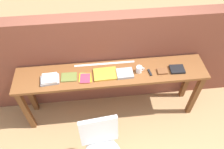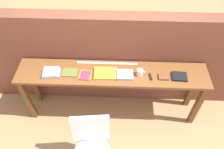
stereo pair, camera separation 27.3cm
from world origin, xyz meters
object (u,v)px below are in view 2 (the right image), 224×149
at_px(magazine_cycling, 70,72).
at_px(book_open_centre, 106,73).
at_px(book_stack_leftmost, 51,72).
at_px(leather_journal_brown, 164,77).
at_px(multitool_folded, 151,77).
at_px(book_repair_rightmost, 179,77).
at_px(pamphlet_pile_colourful, 85,75).
at_px(mug, 140,72).
at_px(chair_white_moulded, 91,145).

height_order(magazine_cycling, book_open_centre, book_open_centre).
bearing_deg(book_stack_leftmost, leather_journal_brown, -0.20).
xyz_separation_m(book_stack_leftmost, magazine_cycling, (0.23, 0.03, -0.02)).
distance_m(multitool_folded, book_repair_rightmost, 0.36).
distance_m(pamphlet_pile_colourful, mug, 0.70).
xyz_separation_m(book_open_centre, multitool_folded, (0.57, -0.03, -0.00)).
bearing_deg(multitool_folded, leather_journal_brown, 0.01).
relative_size(book_open_centre, book_repair_rightmost, 1.62).
distance_m(book_stack_leftmost, pamphlet_pile_colourful, 0.44).
xyz_separation_m(book_stack_leftmost, book_open_centre, (0.70, 0.03, -0.02)).
bearing_deg(leather_journal_brown, book_repair_rightmost, 3.99).
xyz_separation_m(mug, book_repair_rightmost, (0.50, -0.02, -0.03)).
xyz_separation_m(magazine_cycling, pamphlet_pile_colourful, (0.20, -0.03, -0.00)).
distance_m(multitool_folded, leather_journal_brown, 0.17).
distance_m(book_stack_leftmost, magazine_cycling, 0.24).
distance_m(magazine_cycling, leather_journal_brown, 1.20).
bearing_deg(multitool_folded, book_open_centre, 176.59).
distance_m(book_stack_leftmost, leather_journal_brown, 1.44).
distance_m(book_stack_leftmost, mug, 1.14).
bearing_deg(mug, chair_white_moulded, -125.19).
distance_m(mug, leather_journal_brown, 0.31).
height_order(chair_white_moulded, mug, mug).
height_order(multitool_folded, leather_journal_brown, leather_journal_brown).
bearing_deg(mug, pamphlet_pile_colourful, -177.26).
distance_m(chair_white_moulded, book_stack_leftmost, 1.03).
xyz_separation_m(pamphlet_pile_colourful, mug, (0.70, 0.03, 0.04)).
bearing_deg(book_open_centre, multitool_folded, -5.42).
relative_size(chair_white_moulded, book_repair_rightmost, 4.82).
bearing_deg(book_repair_rightmost, magazine_cycling, -178.40).
height_order(mug, leather_journal_brown, mug).
height_order(chair_white_moulded, leather_journal_brown, leather_journal_brown).
xyz_separation_m(book_stack_leftmost, book_repair_rightmost, (1.64, 0.01, -0.01)).
relative_size(book_stack_leftmost, multitool_folded, 2.20).
distance_m(pamphlet_pile_colourful, book_open_centre, 0.26).
bearing_deg(book_stack_leftmost, pamphlet_pile_colourful, -0.18).
bearing_deg(book_stack_leftmost, chair_white_moulded, -53.45).
height_order(pamphlet_pile_colourful, book_open_centre, book_open_centre).
height_order(book_stack_leftmost, multitool_folded, book_stack_leftmost).
distance_m(mug, book_repair_rightmost, 0.50).
height_order(mug, multitool_folded, mug).
bearing_deg(multitool_folded, chair_white_moulded, -132.50).
relative_size(book_stack_leftmost, book_repair_rightmost, 1.31).
distance_m(chair_white_moulded, pamphlet_pile_colourful, 0.86).
distance_m(pamphlet_pile_colourful, multitool_folded, 0.84).
bearing_deg(book_repair_rightmost, book_open_centre, -178.79).
relative_size(book_open_centre, leather_journal_brown, 2.30).
height_order(book_stack_leftmost, mug, mug).
bearing_deg(magazine_cycling, multitool_folded, -0.60).
height_order(book_stack_leftmost, leather_journal_brown, book_stack_leftmost).
relative_size(magazine_cycling, pamphlet_pile_colourful, 1.03).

